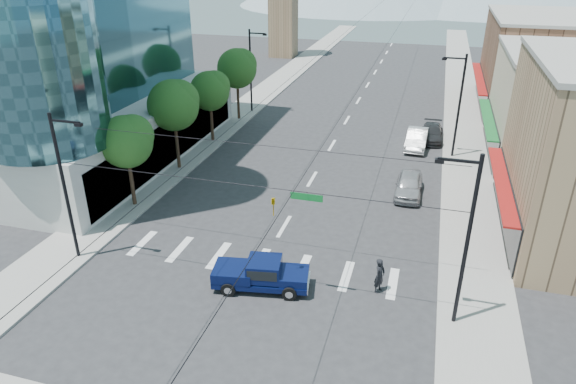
% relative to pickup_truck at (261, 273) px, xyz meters
% --- Properties ---
extents(ground, '(160.00, 160.00, 0.00)m').
position_rel_pickup_truck_xyz_m(ground, '(-0.68, 0.85, -0.93)').
color(ground, '#28282B').
rests_on(ground, ground).
extents(sidewalk_left, '(4.00, 120.00, 0.15)m').
position_rel_pickup_truck_xyz_m(sidewalk_left, '(-12.68, 40.85, -0.85)').
color(sidewalk_left, gray).
rests_on(sidewalk_left, ground).
extents(sidewalk_right, '(4.00, 120.00, 0.15)m').
position_rel_pickup_truck_xyz_m(sidewalk_right, '(11.32, 40.85, -0.85)').
color(sidewalk_right, gray).
rests_on(sidewalk_right, ground).
extents(shop_mid, '(12.00, 14.00, 9.00)m').
position_rel_pickup_truck_xyz_m(shop_mid, '(19.32, 24.85, 3.57)').
color(shop_mid, tan).
rests_on(shop_mid, ground).
extents(shop_far, '(12.00, 18.00, 10.00)m').
position_rel_pickup_truck_xyz_m(shop_far, '(19.32, 40.85, 4.07)').
color(shop_far, brown).
rests_on(shop_far, ground).
extents(tree_near, '(3.65, 3.64, 6.71)m').
position_rel_pickup_truck_xyz_m(tree_near, '(-11.75, 6.95, 4.07)').
color(tree_near, black).
rests_on(tree_near, ground).
extents(tree_midnear, '(4.09, 4.09, 7.52)m').
position_rel_pickup_truck_xyz_m(tree_midnear, '(-11.75, 13.95, 4.67)').
color(tree_midnear, black).
rests_on(tree_midnear, ground).
extents(tree_midfar, '(3.65, 3.64, 6.71)m').
position_rel_pickup_truck_xyz_m(tree_midfar, '(-11.75, 20.95, 4.07)').
color(tree_midfar, black).
rests_on(tree_midfar, ground).
extents(tree_far, '(4.09, 4.09, 7.52)m').
position_rel_pickup_truck_xyz_m(tree_far, '(-11.75, 27.95, 4.67)').
color(tree_far, black).
rests_on(tree_far, ground).
extents(signal_rig, '(21.80, 0.20, 9.00)m').
position_rel_pickup_truck_xyz_m(signal_rig, '(-0.49, -0.15, 3.72)').
color(signal_rig, black).
rests_on(signal_rig, ground).
extents(lamp_pole_nw, '(2.00, 0.25, 9.00)m').
position_rel_pickup_truck_xyz_m(lamp_pole_nw, '(-11.35, 30.85, 4.02)').
color(lamp_pole_nw, black).
rests_on(lamp_pole_nw, ground).
extents(lamp_pole_ne, '(2.00, 0.25, 9.00)m').
position_rel_pickup_truck_xyz_m(lamp_pole_ne, '(9.99, 22.85, 4.02)').
color(lamp_pole_ne, black).
rests_on(lamp_pole_ne, ground).
extents(pickup_truck, '(5.48, 2.71, 1.78)m').
position_rel_pickup_truck_xyz_m(pickup_truck, '(0.00, 0.00, 0.00)').
color(pickup_truck, '#08113D').
rests_on(pickup_truck, ground).
extents(pedestrian, '(0.74, 0.87, 2.01)m').
position_rel_pickup_truck_xyz_m(pedestrian, '(6.22, 1.46, 0.08)').
color(pedestrian, black).
rests_on(pedestrian, ground).
extents(parked_car_near, '(1.95, 4.80, 1.63)m').
position_rel_pickup_truck_xyz_m(parked_car_near, '(6.92, 14.04, -0.11)').
color(parked_car_near, '#A2A2A7').
rests_on(parked_car_near, ground).
extents(parked_car_mid, '(1.95, 5.20, 1.70)m').
position_rel_pickup_truck_xyz_m(parked_car_mid, '(6.92, 24.44, -0.08)').
color(parked_car_mid, silver).
rests_on(parked_car_mid, ground).
extents(parked_car_far, '(2.08, 4.97, 1.44)m').
position_rel_pickup_truck_xyz_m(parked_car_far, '(8.24, 26.86, -0.21)').
color(parked_car_far, '#2B2A2D').
rests_on(parked_car_far, ground).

